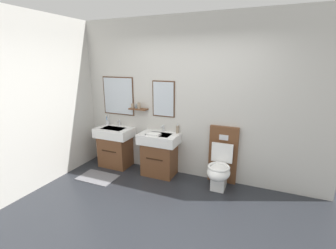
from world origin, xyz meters
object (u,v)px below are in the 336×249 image
vanity_sink_left (115,145)px  soap_dispenser (177,129)px  toothbrush_cup (108,122)px  folded_hand_towel (154,134)px  vanity_sink_right (159,153)px  toilet (221,165)px

vanity_sink_left → soap_dispenser: soap_dispenser is taller
toothbrush_cup → folded_hand_towel: (1.20, -0.30, -0.03)m
vanity_sink_left → toothbrush_cup: bearing=149.9°
vanity_sink_right → soap_dispenser: soap_dispenser is taller
toilet → soap_dispenser: 0.98m
toothbrush_cup → soap_dispenser: bearing=0.4°
toothbrush_cup → folded_hand_towel: toothbrush_cup is taller
vanity_sink_right → toilet: toilet is taller
toothbrush_cup → folded_hand_towel: size_ratio=0.94×
vanity_sink_left → folded_hand_towel: (0.93, -0.14, 0.39)m
toothbrush_cup → soap_dispenser: size_ratio=1.20×
vanity_sink_right → toilet: size_ratio=0.79×
toothbrush_cup → folded_hand_towel: 1.24m
vanity_sink_left → vanity_sink_right: (0.97, 0.00, 0.00)m
vanity_sink_right → soap_dispenser: size_ratio=4.59×
toilet → vanity_sink_left: bearing=180.0°
toothbrush_cup → folded_hand_towel: bearing=-13.9°
vanity_sink_right → toilet: 1.12m
toilet → soap_dispenser: (-0.84, 0.17, 0.48)m
vanity_sink_left → folded_hand_towel: folded_hand_towel is taller
vanity_sink_right → soap_dispenser: (0.28, 0.17, 0.44)m
soap_dispenser → folded_hand_towel: size_ratio=0.78×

